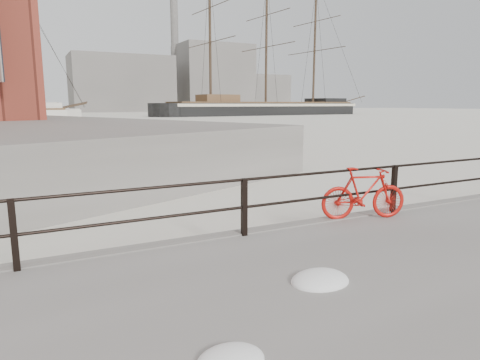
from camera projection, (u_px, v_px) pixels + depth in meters
name	position (u px, v px, depth m)	size (l,w,h in m)	color
bicycle	(364.00, 193.00, 8.37)	(1.72, 0.26, 1.04)	red
barque_black	(266.00, 115.00, 99.61)	(63.24, 20.70, 35.56)	black
schooner_left	(7.00, 119.00, 71.25)	(24.64, 11.20, 18.69)	silver
industrial_west	(122.00, 84.00, 140.99)	(32.00, 18.00, 18.00)	gray
industrial_mid	(213.00, 78.00, 160.40)	(26.00, 20.00, 24.00)	gray
industrial_east	(260.00, 93.00, 175.89)	(20.00, 16.00, 14.00)	gray
smokestack	(175.00, 50.00, 157.26)	(2.80, 2.80, 44.00)	gray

